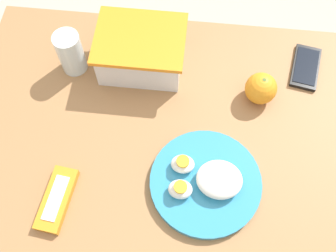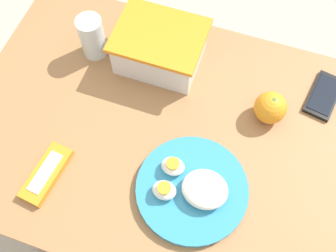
{
  "view_description": "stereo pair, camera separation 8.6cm",
  "coord_description": "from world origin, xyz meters",
  "px_view_note": "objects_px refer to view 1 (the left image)",
  "views": [
    {
      "loc": [
        -0.0,
        -0.38,
        1.55
      ],
      "look_at": [
        -0.04,
        -0.0,
        0.78
      ],
      "focal_mm": 42.0,
      "sensor_mm": 36.0,
      "label": 1
    },
    {
      "loc": [
        0.08,
        -0.36,
        1.55
      ],
      "look_at": [
        -0.04,
        -0.0,
        0.78
      ],
      "focal_mm": 42.0,
      "sensor_mm": 36.0,
      "label": 2
    }
  ],
  "objects_px": {
    "food_container": "(141,53)",
    "drinking_glass": "(71,53)",
    "rice_plate": "(207,181)",
    "candy_bar": "(57,199)",
    "cell_phone": "(306,67)",
    "orange_fruit": "(261,88)"
  },
  "relations": [
    {
      "from": "rice_plate",
      "to": "cell_phone",
      "type": "xyz_separation_m",
      "value": [
        0.22,
        0.32,
        -0.01
      ]
    },
    {
      "from": "cell_phone",
      "to": "drinking_glass",
      "type": "distance_m",
      "value": 0.57
    },
    {
      "from": "drinking_glass",
      "to": "rice_plate",
      "type": "bearing_deg",
      "value": -38.35
    },
    {
      "from": "cell_phone",
      "to": "candy_bar",
      "type": "bearing_deg",
      "value": -143.69
    },
    {
      "from": "food_container",
      "to": "drinking_glass",
      "type": "xyz_separation_m",
      "value": [
        -0.16,
        -0.03,
        0.01
      ]
    },
    {
      "from": "candy_bar",
      "to": "cell_phone",
      "type": "bearing_deg",
      "value": 36.31
    },
    {
      "from": "food_container",
      "to": "candy_bar",
      "type": "distance_m",
      "value": 0.38
    },
    {
      "from": "rice_plate",
      "to": "candy_bar",
      "type": "xyz_separation_m",
      "value": [
        -0.3,
        -0.07,
        -0.01
      ]
    },
    {
      "from": "rice_plate",
      "to": "candy_bar",
      "type": "relative_size",
      "value": 1.66
    },
    {
      "from": "orange_fruit",
      "to": "drinking_glass",
      "type": "height_order",
      "value": "drinking_glass"
    },
    {
      "from": "candy_bar",
      "to": "drinking_glass",
      "type": "xyz_separation_m",
      "value": [
        -0.03,
        0.33,
        0.05
      ]
    },
    {
      "from": "cell_phone",
      "to": "orange_fruit",
      "type": "bearing_deg",
      "value": -141.24
    },
    {
      "from": "orange_fruit",
      "to": "cell_phone",
      "type": "bearing_deg",
      "value": 38.76
    },
    {
      "from": "food_container",
      "to": "rice_plate",
      "type": "height_order",
      "value": "food_container"
    },
    {
      "from": "drinking_glass",
      "to": "orange_fruit",
      "type": "bearing_deg",
      "value": -5.05
    },
    {
      "from": "orange_fruit",
      "to": "drinking_glass",
      "type": "distance_m",
      "value": 0.45
    },
    {
      "from": "food_container",
      "to": "orange_fruit",
      "type": "relative_size",
      "value": 2.83
    },
    {
      "from": "food_container",
      "to": "orange_fruit",
      "type": "height_order",
      "value": "food_container"
    },
    {
      "from": "rice_plate",
      "to": "candy_bar",
      "type": "bearing_deg",
      "value": -167.39
    },
    {
      "from": "food_container",
      "to": "drinking_glass",
      "type": "height_order",
      "value": "drinking_glass"
    },
    {
      "from": "food_container",
      "to": "orange_fruit",
      "type": "bearing_deg",
      "value": -13.06
    },
    {
      "from": "rice_plate",
      "to": "food_container",
      "type": "bearing_deg",
      "value": 120.88
    }
  ]
}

